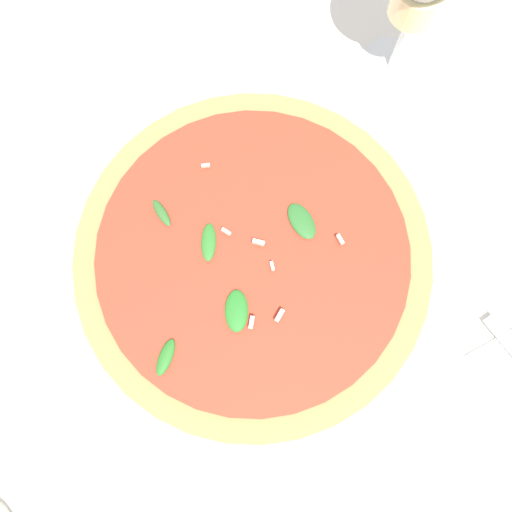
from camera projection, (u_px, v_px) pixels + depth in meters
name	position (u px, v px, depth m)	size (l,w,h in m)	color
ground_plane	(255.00, 271.00, 0.58)	(6.00, 6.00, 0.00)	silver
pizza_arugula_main	(256.00, 259.00, 0.57)	(0.36, 0.36, 0.05)	silver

